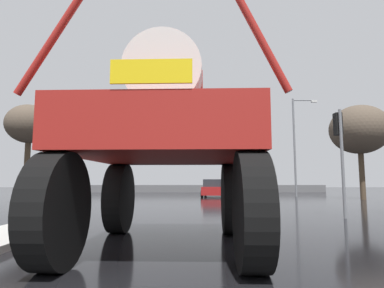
{
  "coord_description": "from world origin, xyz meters",
  "views": [
    {
      "loc": [
        -0.18,
        -0.32,
        1.32
      ],
      "look_at": [
        -0.2,
        9.32,
        2.43
      ],
      "focal_mm": 30.64,
      "sensor_mm": 36.0,
      "label": 1
    }
  ],
  "objects_px": {
    "oversize_sprayer": "(168,144)",
    "sedan_ahead": "(214,188)",
    "streetlight_far_left": "(77,140)",
    "bare_tree_left": "(30,125)",
    "streetlight_far_right": "(297,141)",
    "bare_tree_right": "(360,130)",
    "traffic_signal_near_left": "(47,149)",
    "traffic_signal_near_right": "(340,139)"
  },
  "relations": [
    {
      "from": "streetlight_far_left",
      "to": "bare_tree_left",
      "type": "bearing_deg",
      "value": -102.71
    },
    {
      "from": "bare_tree_left",
      "to": "streetlight_far_right",
      "type": "bearing_deg",
      "value": 22.71
    },
    {
      "from": "streetlight_far_left",
      "to": "bare_tree_right",
      "type": "xyz_separation_m",
      "value": [
        22.07,
        -2.11,
        0.53
      ]
    },
    {
      "from": "oversize_sprayer",
      "to": "bare_tree_left",
      "type": "xyz_separation_m",
      "value": [
        -10.14,
        14.35,
        2.91
      ]
    },
    {
      "from": "bare_tree_right",
      "to": "traffic_signal_near_left",
      "type": "bearing_deg",
      "value": -145.92
    },
    {
      "from": "sedan_ahead",
      "to": "bare_tree_right",
      "type": "relative_size",
      "value": 0.61
    },
    {
      "from": "bare_tree_left",
      "to": "bare_tree_right",
      "type": "bearing_deg",
      "value": 7.96
    },
    {
      "from": "oversize_sprayer",
      "to": "sedan_ahead",
      "type": "distance_m",
      "value": 22.63
    },
    {
      "from": "traffic_signal_near_left",
      "to": "bare_tree_left",
      "type": "xyz_separation_m",
      "value": [
        -5.22,
        8.96,
        2.47
      ]
    },
    {
      "from": "sedan_ahead",
      "to": "streetlight_far_left",
      "type": "xyz_separation_m",
      "value": [
        -11.33,
        -2.75,
        3.95
      ]
    },
    {
      "from": "bare_tree_left",
      "to": "traffic_signal_near_right",
      "type": "bearing_deg",
      "value": -29.01
    },
    {
      "from": "oversize_sprayer",
      "to": "streetlight_far_right",
      "type": "distance_m",
      "value": 25.04
    },
    {
      "from": "sedan_ahead",
      "to": "bare_tree_left",
      "type": "height_order",
      "value": "bare_tree_left"
    },
    {
      "from": "sedan_ahead",
      "to": "streetlight_far_left",
      "type": "bearing_deg",
      "value": 112.21
    },
    {
      "from": "oversize_sprayer",
      "to": "streetlight_far_left",
      "type": "bearing_deg",
      "value": 26.43
    },
    {
      "from": "oversize_sprayer",
      "to": "traffic_signal_near_left",
      "type": "bearing_deg",
      "value": 44.51
    },
    {
      "from": "streetlight_far_right",
      "to": "bare_tree_left",
      "type": "distance_m",
      "value": 21.84
    },
    {
      "from": "oversize_sprayer",
      "to": "sedan_ahead",
      "type": "xyz_separation_m",
      "value": [
        2.4,
        22.46,
        -1.38
      ]
    },
    {
      "from": "traffic_signal_near_right",
      "to": "bare_tree_left",
      "type": "xyz_separation_m",
      "value": [
        -16.17,
        8.97,
        2.08
      ]
    },
    {
      "from": "oversize_sprayer",
      "to": "sedan_ahead",
      "type": "bearing_deg",
      "value": -4.04
    },
    {
      "from": "oversize_sprayer",
      "to": "sedan_ahead",
      "type": "height_order",
      "value": "oversize_sprayer"
    },
    {
      "from": "sedan_ahead",
      "to": "bare_tree_left",
      "type": "bearing_deg",
      "value": 131.48
    },
    {
      "from": "traffic_signal_near_left",
      "to": "bare_tree_right",
      "type": "distance_m",
      "value": 21.97
    },
    {
      "from": "streetlight_far_left",
      "to": "streetlight_far_right",
      "type": "bearing_deg",
      "value": 9.2
    },
    {
      "from": "oversize_sprayer",
      "to": "streetlight_far_left",
      "type": "distance_m",
      "value": 21.79
    },
    {
      "from": "sedan_ahead",
      "to": "traffic_signal_near_left",
      "type": "bearing_deg",
      "value": 165.36
    },
    {
      "from": "sedan_ahead",
      "to": "bare_tree_left",
      "type": "distance_m",
      "value": 15.54
    },
    {
      "from": "oversize_sprayer",
      "to": "sedan_ahead",
      "type": "relative_size",
      "value": 1.29
    },
    {
      "from": "sedan_ahead",
      "to": "traffic_signal_near_right",
      "type": "distance_m",
      "value": 17.61
    },
    {
      "from": "streetlight_far_left",
      "to": "oversize_sprayer",
      "type": "bearing_deg",
      "value": -65.62
    },
    {
      "from": "traffic_signal_near_left",
      "to": "oversize_sprayer",
      "type": "bearing_deg",
      "value": -47.53
    },
    {
      "from": "streetlight_far_right",
      "to": "bare_tree_right",
      "type": "relative_size",
      "value": 1.26
    },
    {
      "from": "sedan_ahead",
      "to": "bare_tree_right",
      "type": "bearing_deg",
      "value": -105.8
    },
    {
      "from": "bare_tree_right",
      "to": "oversize_sprayer",
      "type": "bearing_deg",
      "value": -126.73
    },
    {
      "from": "bare_tree_left",
      "to": "sedan_ahead",
      "type": "bearing_deg",
      "value": 32.91
    },
    {
      "from": "sedan_ahead",
      "to": "streetlight_far_right",
      "type": "bearing_deg",
      "value": -79.07
    },
    {
      "from": "traffic_signal_near_left",
      "to": "streetlight_far_right",
      "type": "height_order",
      "value": "streetlight_far_right"
    },
    {
      "from": "oversize_sprayer",
      "to": "traffic_signal_near_right",
      "type": "height_order",
      "value": "oversize_sprayer"
    },
    {
      "from": "traffic_signal_near_left",
      "to": "bare_tree_right",
      "type": "relative_size",
      "value": 0.49
    },
    {
      "from": "oversize_sprayer",
      "to": "streetlight_far_right",
      "type": "bearing_deg",
      "value": -21.66
    },
    {
      "from": "oversize_sprayer",
      "to": "traffic_signal_near_left",
      "type": "xyz_separation_m",
      "value": [
        -4.93,
        5.38,
        0.44
      ]
    },
    {
      "from": "streetlight_far_left",
      "to": "streetlight_far_right",
      "type": "xyz_separation_m",
      "value": [
        18.93,
        3.07,
        0.3
      ]
    }
  ]
}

